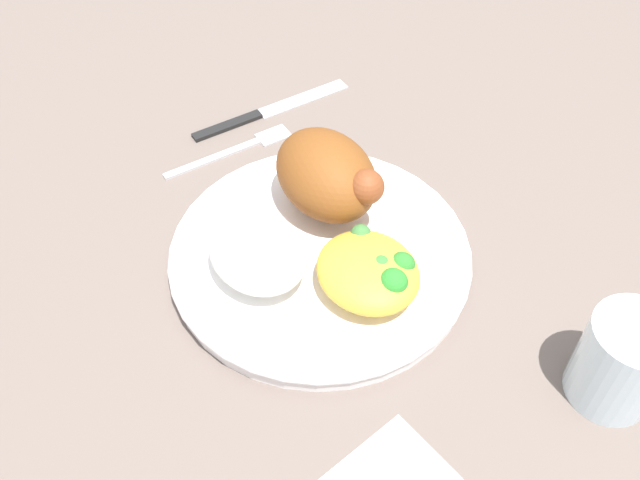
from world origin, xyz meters
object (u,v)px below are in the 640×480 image
mac_cheese_with_broccoli (371,271)px  fork (236,149)px  rice_pile (258,251)px  roasted_chicken (328,175)px  knife (259,113)px  plate (320,255)px  water_glass (622,362)px

mac_cheese_with_broccoli → fork: mac_cheese_with_broccoli is taller
rice_pile → roasted_chicken: bearing=109.8°
fork → knife: bearing=127.8°
mac_cheese_with_broccoli → knife: (-0.27, 0.04, -0.03)m
rice_pile → fork: size_ratio=0.67×
roasted_chicken → fork: size_ratio=0.81×
plate → knife: bearing=164.8°
rice_pile → knife: rice_pile is taller
plate → fork: size_ratio=1.87×
rice_pile → mac_cheese_with_broccoli: size_ratio=1.05×
plate → fork: (-0.18, 0.01, -0.01)m
rice_pile → knife: bearing=151.1°
plate → rice_pile: 0.06m
mac_cheese_with_broccoli → rice_pile: bearing=-133.7°
roasted_chicken → rice_pile: size_ratio=1.21×
plate → roasted_chicken: (-0.04, 0.04, 0.05)m
knife → water_glass: size_ratio=2.40×
roasted_chicken → water_glass: (0.27, 0.08, -0.02)m
mac_cheese_with_broccoli → knife: 0.28m
mac_cheese_with_broccoli → fork: (-0.23, -0.00, -0.03)m
mac_cheese_with_broccoli → water_glass: (0.17, 0.10, 0.00)m
roasted_chicken → fork: (-0.13, -0.03, -0.05)m
rice_pile → knife: size_ratio=0.50×
roasted_chicken → rice_pile: (0.03, -0.09, -0.02)m
mac_cheese_with_broccoli → knife: bearing=170.6°
rice_pile → water_glass: bearing=36.1°
mac_cheese_with_broccoli → plate: bearing=-166.6°
mac_cheese_with_broccoli → knife: mac_cheese_with_broccoli is taller
plate → mac_cheese_with_broccoli: (0.06, 0.01, 0.03)m
plate → mac_cheese_with_broccoli: size_ratio=2.91×
rice_pile → water_glass: (0.24, 0.17, -0.00)m
plate → mac_cheese_with_broccoli: bearing=13.4°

